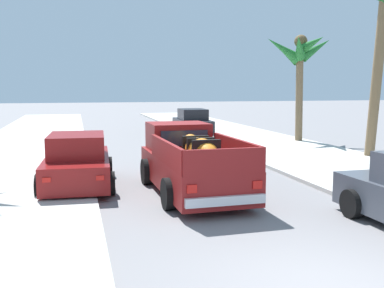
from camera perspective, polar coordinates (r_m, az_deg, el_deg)
sidewalk_left at (r=17.70m, az=-21.41°, el=-2.41°), size 5.28×60.00×0.12m
sidewalk_right at (r=19.80m, az=13.24°, el=-1.12°), size 5.28×60.00×0.12m
curb_left at (r=17.59m, az=-17.38°, el=-2.33°), size 0.16×60.00×0.10m
curb_right at (r=19.26m, az=9.96°, el=-1.29°), size 0.16×60.00×0.10m
pickup_truck at (r=12.29m, az=-0.16°, el=-2.40°), size 2.31×5.26×1.80m
car_left_near at (r=13.41m, az=-14.29°, el=-2.25°), size 2.18×4.33×1.54m
car_right_near at (r=27.69m, az=0.05°, el=2.77°), size 2.15×4.31×1.54m
palm_tree_right_mid at (r=24.02m, az=13.35°, el=10.90°), size 3.67×3.34×5.53m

